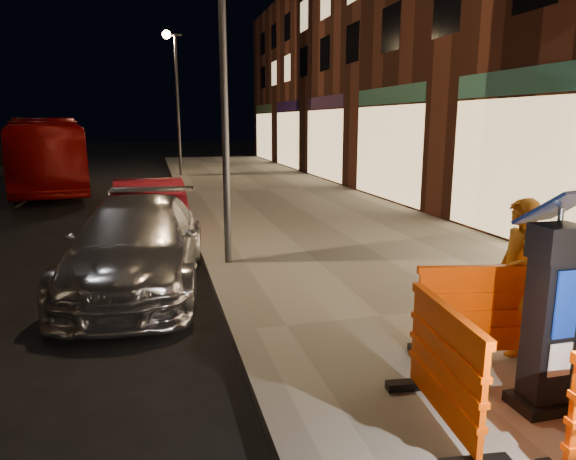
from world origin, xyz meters
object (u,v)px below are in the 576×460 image
object	(u,v)px
car_silver	(140,286)
man	(516,276)
barrier_back	(477,313)
car_red	(152,244)
bus_doubledecker	(51,190)
parking_kiosk	(550,309)
barrier_kerbside	(444,367)

from	to	relation	value
car_silver	man	bearing A→B (deg)	-37.11
car_silver	man	xyz separation A→B (m)	(3.89, -3.74, 0.97)
barrier_back	man	world-z (taller)	man
barrier_back	car_silver	xyz separation A→B (m)	(-3.40, 3.83, -0.65)
barrier_back	man	distance (m)	0.60
barrier_back	car_red	distance (m)	7.41
bus_doubledecker	parking_kiosk	bearing A→B (deg)	-78.57
car_red	man	world-z (taller)	man
parking_kiosk	bus_doubledecker	xyz separation A→B (m)	(-6.90, 17.59, -1.04)
barrier_back	car_silver	world-z (taller)	barrier_back
car_silver	bus_doubledecker	size ratio (longest dim) A/B	0.49
bus_doubledecker	barrier_back	bearing A→B (deg)	-77.47
parking_kiosk	man	distance (m)	1.15
barrier_kerbside	man	size ratio (longest dim) A/B	0.78
man	car_red	bearing A→B (deg)	-136.72
parking_kiosk	man	size ratio (longest dim) A/B	1.09
car_silver	car_red	bearing A→B (deg)	92.92
parking_kiosk	man	xyz separation A→B (m)	(0.50, 1.04, -0.07)
car_red	barrier_back	bearing A→B (deg)	-66.65
car_silver	car_red	distance (m)	2.82
parking_kiosk	bus_doubledecker	world-z (taller)	parking_kiosk
car_red	car_silver	bearing A→B (deg)	-96.22
bus_doubledecker	man	size ratio (longest dim) A/B	5.80
bus_doubledecker	car_silver	bearing A→B (deg)	-84.69
barrier_kerbside	car_silver	xyz separation A→B (m)	(-2.45, 4.78, -0.65)
car_silver	bus_doubledecker	bearing A→B (deg)	112.05
barrier_kerbside	parking_kiosk	bearing A→B (deg)	-83.55
barrier_kerbside	car_red	xyz separation A→B (m)	(-2.26, 7.60, -0.65)
man	car_silver	bearing A→B (deg)	-120.03
barrier_back	barrier_kerbside	world-z (taller)	same
car_red	man	bearing A→B (deg)	-62.94
parking_kiosk	car_silver	bearing A→B (deg)	133.85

